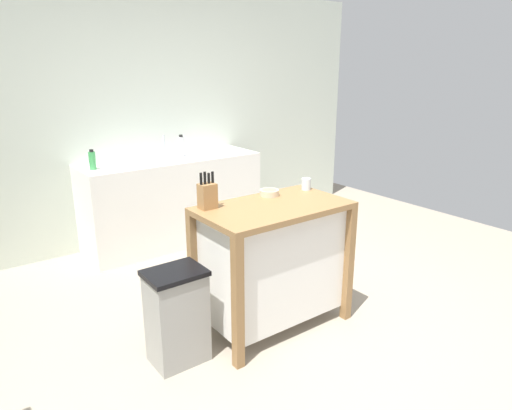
{
  "coord_description": "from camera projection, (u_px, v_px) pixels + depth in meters",
  "views": [
    {
      "loc": [
        -1.9,
        -2.16,
        1.85
      ],
      "look_at": [
        -0.0,
        0.39,
        0.87
      ],
      "focal_mm": 32.37,
      "sensor_mm": 36.0,
      "label": 1
    }
  ],
  "objects": [
    {
      "name": "trash_bin",
      "position": [
        177.0,
        316.0,
        2.91
      ],
      "size": [
        0.36,
        0.28,
        0.63
      ],
      "color": "gray",
      "rests_on": "ground"
    },
    {
      "name": "knife_block",
      "position": [
        207.0,
        195.0,
        3.05
      ],
      "size": [
        0.11,
        0.09,
        0.25
      ],
      "color": "#9E7042",
      "rests_on": "kitchen_island"
    },
    {
      "name": "sink_faucet",
      "position": [
        164.0,
        146.0,
        4.8
      ],
      "size": [
        0.02,
        0.02,
        0.22
      ],
      "color": "#B7BCC1",
      "rests_on": "sink_counter"
    },
    {
      "name": "ground_plane",
      "position": [
        289.0,
        334.0,
        3.28
      ],
      "size": [
        6.8,
        6.8,
        0.0
      ],
      "primitive_type": "plane",
      "color": "gray",
      "rests_on": "ground"
    },
    {
      "name": "bowl_ceramic_small",
      "position": [
        269.0,
        193.0,
        3.37
      ],
      "size": [
        0.14,
        0.14,
        0.04
      ],
      "color": "beige",
      "rests_on": "kitchen_island"
    },
    {
      "name": "bottle_dish_soap",
      "position": [
        92.0,
        160.0,
        4.21
      ],
      "size": [
        0.06,
        0.06,
        0.19
      ],
      "color": "green",
      "rests_on": "sink_counter"
    },
    {
      "name": "drinking_cup",
      "position": [
        306.0,
        184.0,
        3.52
      ],
      "size": [
        0.07,
        0.07,
        0.09
      ],
      "color": "silver",
      "rests_on": "kitchen_island"
    },
    {
      "name": "bottle_spray_cleaner",
      "position": [
        181.0,
        146.0,
        4.81
      ],
      "size": [
        0.07,
        0.07,
        0.22
      ],
      "color": "white",
      "rests_on": "sink_counter"
    },
    {
      "name": "sink_counter",
      "position": [
        173.0,
        201.0,
        4.86
      ],
      "size": [
        1.85,
        0.6,
        0.91
      ],
      "color": "white",
      "rests_on": "ground"
    },
    {
      "name": "kitchen_island",
      "position": [
        273.0,
        259.0,
        3.27
      ],
      "size": [
        1.04,
        0.6,
        0.92
      ],
      "color": "olive",
      "rests_on": "ground"
    },
    {
      "name": "wall_back",
      "position": [
        137.0,
        118.0,
        4.77
      ],
      "size": [
        5.8,
        0.1,
        2.6
      ],
      "primitive_type": "cube",
      "color": "silver",
      "rests_on": "ground"
    }
  ]
}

